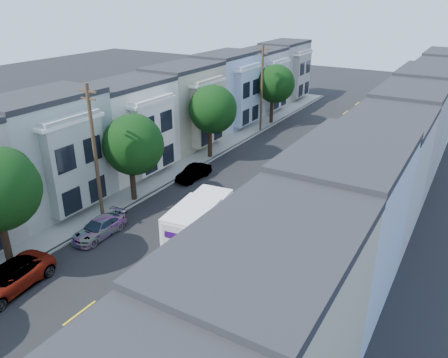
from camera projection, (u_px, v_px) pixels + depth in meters
name	position (u px, v px, depth m)	size (l,w,h in m)	color
ground	(153.00, 258.00, 27.73)	(160.00, 160.00, 0.00)	black
road_slab	(259.00, 178.00, 39.55)	(12.00, 70.00, 0.02)	black
curb_left	(203.00, 165.00, 42.37)	(0.30, 70.00, 0.15)	gray
curb_right	(323.00, 192.00, 36.68)	(0.30, 70.00, 0.15)	gray
sidewalk_left	(192.00, 162.00, 42.98)	(2.60, 70.00, 0.15)	gray
sidewalk_right	(338.00, 195.00, 36.07)	(2.60, 70.00, 0.15)	gray
centerline	(259.00, 178.00, 39.55)	(0.12, 70.00, 0.01)	gold
townhouse_row_left	(161.00, 156.00, 44.79)	(5.00, 70.00, 8.50)	#B3B3B4
townhouse_row_right	(385.00, 207.00, 34.31)	(5.00, 70.00, 8.50)	#B3B3B4
tree_c	(132.00, 145.00, 33.32)	(4.68, 4.68, 7.17)	black
tree_d	(212.00, 109.00, 42.21)	(4.70, 4.70, 7.44)	black
tree_e	(275.00, 84.00, 53.64)	(4.70, 4.70, 7.46)	black
tree_far_r	(383.00, 107.00, 47.18)	(3.10, 3.10, 5.70)	black
utility_pole_near	(95.00, 155.00, 30.22)	(1.60, 0.26, 10.00)	#42301E
utility_pole_far	(262.00, 89.00, 50.71)	(1.60, 0.26, 10.00)	#42301E
fedex_truck	(199.00, 220.00, 28.86)	(2.39, 6.21, 2.98)	white
lead_sedan	(264.00, 189.00, 35.78)	(1.60, 4.19, 1.36)	black
parked_left_b	(8.00, 279.00, 24.51)	(2.43, 5.27, 1.46)	black
parked_left_c	(99.00, 228.00, 30.04)	(1.72, 4.09, 1.23)	#B2B2B2
parked_left_d	(194.00, 173.00, 39.08)	(1.32, 3.73, 1.24)	#480910
parked_right_b	(184.00, 305.00, 22.48)	(2.48, 5.37, 1.49)	silver
parked_right_c	(318.00, 175.00, 38.38)	(1.43, 4.07, 1.36)	black
parked_right_d	(351.00, 143.00, 46.67)	(1.93, 4.58, 1.37)	black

